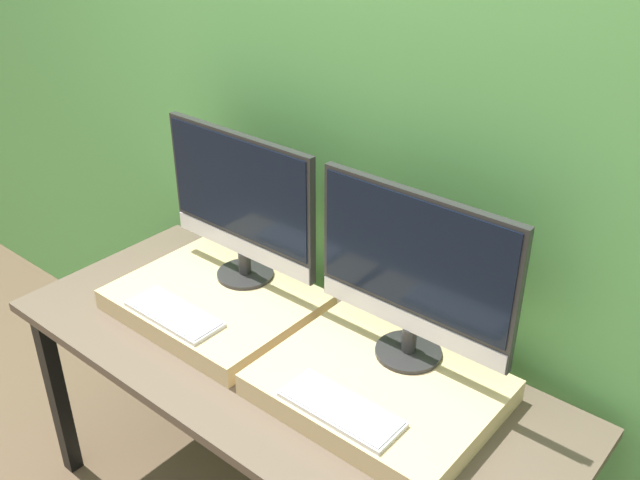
# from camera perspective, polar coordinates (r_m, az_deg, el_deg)

# --- Properties ---
(wall_back) EXTENTS (8.00, 0.04, 2.60)m
(wall_back) POSITION_cam_1_polar(r_m,az_deg,el_deg) (2.06, 4.28, 8.75)
(wall_back) COLOR #66B75B
(wall_back) RESTS_ON ground_plane
(workbench) EXTENTS (1.71, 0.70, 0.73)m
(workbench) POSITION_cam_1_polar(r_m,az_deg,el_deg) (2.11, -3.23, -11.03)
(workbench) COLOR brown
(workbench) RESTS_ON ground_plane
(wooden_riser_left) EXTENTS (0.60, 0.47, 0.07)m
(wooden_riser_left) POSITION_cam_1_polar(r_m,az_deg,el_deg) (2.25, -8.34, -4.90)
(wooden_riser_left) COLOR #D6B77F
(wooden_riser_left) RESTS_ON workbench
(monitor_left) EXTENTS (0.58, 0.18, 0.48)m
(monitor_left) POSITION_cam_1_polar(r_m,az_deg,el_deg) (2.18, -6.37, 3.06)
(monitor_left) COLOR #282828
(monitor_left) RESTS_ON wooden_riser_left
(keyboard_left) EXTENTS (0.32, 0.12, 0.01)m
(keyboard_left) POSITION_cam_1_polar(r_m,az_deg,el_deg) (2.15, -11.59, -5.81)
(keyboard_left) COLOR silver
(keyboard_left) RESTS_ON wooden_riser_left
(wooden_riser_right) EXTENTS (0.60, 0.47, 0.07)m
(wooden_riser_right) POSITION_cam_1_polar(r_m,az_deg,el_deg) (1.92, 4.76, -11.69)
(wooden_riser_right) COLOR #D6B77F
(wooden_riser_right) RESTS_ON workbench
(monitor_right) EXTENTS (0.58, 0.18, 0.48)m
(monitor_right) POSITION_cam_1_polar(r_m,az_deg,el_deg) (1.83, 7.53, -2.49)
(monitor_right) COLOR #282828
(monitor_right) RESTS_ON wooden_riser_right
(keyboard_right) EXTENTS (0.32, 0.12, 0.01)m
(keyboard_right) POSITION_cam_1_polar(r_m,az_deg,el_deg) (1.79, 1.71, -13.34)
(keyboard_right) COLOR silver
(keyboard_right) RESTS_ON wooden_riser_right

